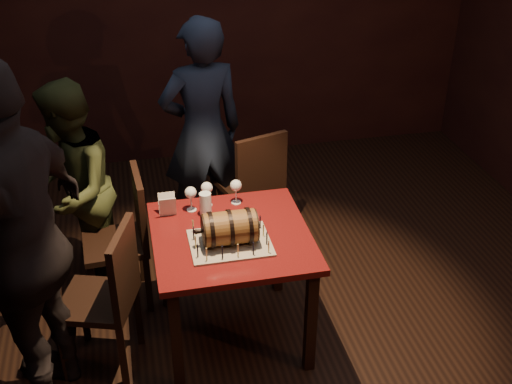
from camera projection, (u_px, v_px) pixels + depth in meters
room_shell at (260, 124)px, 3.43m from camera, size 5.04×5.04×2.80m
pub_table at (231, 250)px, 3.73m from camera, size 0.90×0.90×0.75m
cake_board at (230, 243)px, 3.59m from camera, size 0.45×0.35×0.01m
barrel_cake at (230, 228)px, 3.54m from camera, size 0.35×0.21×0.21m
birthday_candles at (230, 236)px, 3.56m from camera, size 0.40×0.30×0.09m
wine_glass_left at (191, 194)px, 3.84m from camera, size 0.07×0.07×0.16m
wine_glass_mid at (207, 189)px, 3.89m from camera, size 0.07×0.07×0.16m
wine_glass_right at (236, 186)px, 3.92m from camera, size 0.07×0.07×0.16m
pint_of_ale at (206, 205)px, 3.81m from camera, size 0.07×0.07×0.15m
menu_card at (167, 205)px, 3.82m from camera, size 0.10×0.05×0.13m
chair_back at (254, 182)px, 4.67m from camera, size 0.50×0.50×0.93m
chair_left_rear at (127, 233)px, 4.10m from camera, size 0.42×0.42×0.93m
chair_left_front at (110, 292)px, 3.58m from camera, size 0.50×0.50×0.93m
person_back at (202, 132)px, 4.64m from camera, size 0.68×0.50×1.70m
person_left_rear at (72, 190)px, 4.15m from camera, size 0.63×0.77×1.46m
person_left_front at (21, 247)px, 3.14m from camera, size 0.89×1.26×1.98m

